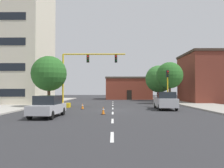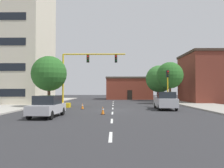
{
  "view_description": "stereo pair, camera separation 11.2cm",
  "coord_description": "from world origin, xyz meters",
  "px_view_note": "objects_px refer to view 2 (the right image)",
  "views": [
    {
      "loc": [
        0.05,
        -24.71,
        2.18
      ],
      "look_at": [
        -0.1,
        3.58,
        2.95
      ],
      "focal_mm": 36.56,
      "sensor_mm": 36.0,
      "label": 1
    },
    {
      "loc": [
        0.17,
        -24.71,
        2.18
      ],
      "look_at": [
        -0.1,
        3.58,
        2.95
      ],
      "focal_mm": 36.56,
      "sensor_mm": 36.0,
      "label": 2
    }
  ],
  "objects_px": {
    "tree_right_mid": "(170,75)",
    "traffic_signal_gantry": "(72,90)",
    "traffic_cone_roadside_b": "(82,106)",
    "traffic_cone_roadside_a": "(103,111)",
    "pickup_truck_silver": "(165,101)",
    "traffic_light_pole_right": "(168,80)",
    "sedan_silver_near_left": "(47,106)",
    "tree_left_near": "(49,74)",
    "tree_right_far": "(159,79)"
  },
  "relations": [
    {
      "from": "traffic_cone_roadside_a",
      "to": "tree_right_mid",
      "type": "bearing_deg",
      "value": 58.27
    },
    {
      "from": "tree_right_mid",
      "to": "tree_left_near",
      "type": "xyz_separation_m",
      "value": [
        -17.13,
        -8.04,
        -0.3
      ]
    },
    {
      "from": "tree_right_mid",
      "to": "tree_left_near",
      "type": "height_order",
      "value": "tree_right_mid"
    },
    {
      "from": "tree_right_mid",
      "to": "sedan_silver_near_left",
      "type": "relative_size",
      "value": 1.46
    },
    {
      "from": "sedan_silver_near_left",
      "to": "traffic_signal_gantry",
      "type": "bearing_deg",
      "value": 89.94
    },
    {
      "from": "tree_left_near",
      "to": "tree_right_mid",
      "type": "bearing_deg",
      "value": 25.15
    },
    {
      "from": "traffic_light_pole_right",
      "to": "tree_right_mid",
      "type": "height_order",
      "value": "tree_right_mid"
    },
    {
      "from": "traffic_light_pole_right",
      "to": "traffic_cone_roadside_a",
      "type": "xyz_separation_m",
      "value": [
        -7.98,
        -9.24,
        -3.17
      ]
    },
    {
      "from": "traffic_cone_roadside_a",
      "to": "traffic_cone_roadside_b",
      "type": "bearing_deg",
      "value": 114.7
    },
    {
      "from": "traffic_signal_gantry",
      "to": "tree_left_near",
      "type": "bearing_deg",
      "value": -173.84
    },
    {
      "from": "traffic_cone_roadside_b",
      "to": "tree_right_mid",
      "type": "bearing_deg",
      "value": 39.57
    },
    {
      "from": "traffic_signal_gantry",
      "to": "traffic_cone_roadside_a",
      "type": "xyz_separation_m",
      "value": [
        4.37,
        -8.36,
        -1.87
      ]
    },
    {
      "from": "traffic_light_pole_right",
      "to": "sedan_silver_near_left",
      "type": "xyz_separation_m",
      "value": [
        -12.37,
        -11.31,
        -2.64
      ]
    },
    {
      "from": "traffic_signal_gantry",
      "to": "tree_left_near",
      "type": "relative_size",
      "value": 1.36
    },
    {
      "from": "tree_right_mid",
      "to": "pickup_truck_silver",
      "type": "bearing_deg",
      "value": -106.6
    },
    {
      "from": "traffic_cone_roadside_a",
      "to": "traffic_cone_roadside_b",
      "type": "relative_size",
      "value": 1.08
    },
    {
      "from": "tree_right_mid",
      "to": "traffic_cone_roadside_b",
      "type": "xyz_separation_m",
      "value": [
        -12.58,
        -10.39,
        -4.23
      ]
    },
    {
      "from": "traffic_signal_gantry",
      "to": "pickup_truck_silver",
      "type": "relative_size",
      "value": 1.6
    },
    {
      "from": "pickup_truck_silver",
      "to": "sedan_silver_near_left",
      "type": "relative_size",
      "value": 1.2
    },
    {
      "from": "tree_right_far",
      "to": "pickup_truck_silver",
      "type": "bearing_deg",
      "value": -99.49
    },
    {
      "from": "traffic_light_pole_right",
      "to": "traffic_signal_gantry",
      "type": "bearing_deg",
      "value": -175.92
    },
    {
      "from": "traffic_cone_roadside_b",
      "to": "traffic_signal_gantry",
      "type": "bearing_deg",
      "value": 123.37
    },
    {
      "from": "tree_right_mid",
      "to": "sedan_silver_near_left",
      "type": "xyz_separation_m",
      "value": [
        -14.33,
        -18.17,
        -3.67
      ]
    },
    {
      "from": "tree_right_mid",
      "to": "pickup_truck_silver",
      "type": "height_order",
      "value": "tree_right_mid"
    },
    {
      "from": "traffic_signal_gantry",
      "to": "traffic_cone_roadside_b",
      "type": "height_order",
      "value": "traffic_signal_gantry"
    },
    {
      "from": "traffic_signal_gantry",
      "to": "traffic_cone_roadside_b",
      "type": "relative_size",
      "value": 13.16
    },
    {
      "from": "tree_left_near",
      "to": "traffic_cone_roadside_a",
      "type": "xyz_separation_m",
      "value": [
        7.17,
        -8.05,
        -3.91
      ]
    },
    {
      "from": "pickup_truck_silver",
      "to": "traffic_signal_gantry",
      "type": "bearing_deg",
      "value": 165.7
    },
    {
      "from": "tree_left_near",
      "to": "traffic_cone_roadside_b",
      "type": "relative_size",
      "value": 9.67
    },
    {
      "from": "traffic_light_pole_right",
      "to": "traffic_cone_roadside_a",
      "type": "distance_m",
      "value": 12.62
    },
    {
      "from": "traffic_cone_roadside_a",
      "to": "traffic_cone_roadside_b",
      "type": "height_order",
      "value": "traffic_cone_roadside_a"
    },
    {
      "from": "traffic_signal_gantry",
      "to": "traffic_cone_roadside_a",
      "type": "distance_m",
      "value": 9.61
    },
    {
      "from": "tree_left_near",
      "to": "traffic_light_pole_right",
      "type": "bearing_deg",
      "value": 4.47
    },
    {
      "from": "tree_right_mid",
      "to": "traffic_cone_roadside_b",
      "type": "height_order",
      "value": "tree_right_mid"
    },
    {
      "from": "traffic_light_pole_right",
      "to": "tree_right_mid",
      "type": "bearing_deg",
      "value": 73.98
    },
    {
      "from": "traffic_signal_gantry",
      "to": "traffic_light_pole_right",
      "type": "distance_m",
      "value": 12.45
    },
    {
      "from": "traffic_signal_gantry",
      "to": "traffic_cone_roadside_a",
      "type": "relative_size",
      "value": 12.17
    },
    {
      "from": "pickup_truck_silver",
      "to": "tree_left_near",
      "type": "bearing_deg",
      "value": 169.68
    },
    {
      "from": "pickup_truck_silver",
      "to": "tree_right_far",
      "type": "bearing_deg",
      "value": 80.51
    },
    {
      "from": "traffic_signal_gantry",
      "to": "tree_right_far",
      "type": "relative_size",
      "value": 1.22
    },
    {
      "from": "tree_right_mid",
      "to": "traffic_cone_roadside_a",
      "type": "bearing_deg",
      "value": -121.73
    },
    {
      "from": "pickup_truck_silver",
      "to": "tree_right_mid",
      "type": "bearing_deg",
      "value": 73.4
    },
    {
      "from": "traffic_cone_roadside_a",
      "to": "pickup_truck_silver",
      "type": "bearing_deg",
      "value": 39.04
    },
    {
      "from": "traffic_signal_gantry",
      "to": "traffic_cone_roadside_b",
      "type": "bearing_deg",
      "value": -56.63
    },
    {
      "from": "tree_right_mid",
      "to": "traffic_signal_gantry",
      "type": "bearing_deg",
      "value": -151.61
    },
    {
      "from": "traffic_signal_gantry",
      "to": "tree_right_far",
      "type": "distance_m",
      "value": 22.91
    },
    {
      "from": "traffic_cone_roadside_b",
      "to": "traffic_light_pole_right",
      "type": "bearing_deg",
      "value": 18.43
    },
    {
      "from": "tree_left_near",
      "to": "sedan_silver_near_left",
      "type": "distance_m",
      "value": 11.04
    },
    {
      "from": "traffic_light_pole_right",
      "to": "tree_right_far",
      "type": "xyz_separation_m",
      "value": [
        2.22,
        16.65,
        0.94
      ]
    },
    {
      "from": "tree_right_mid",
      "to": "tree_left_near",
      "type": "distance_m",
      "value": 18.92
    }
  ]
}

